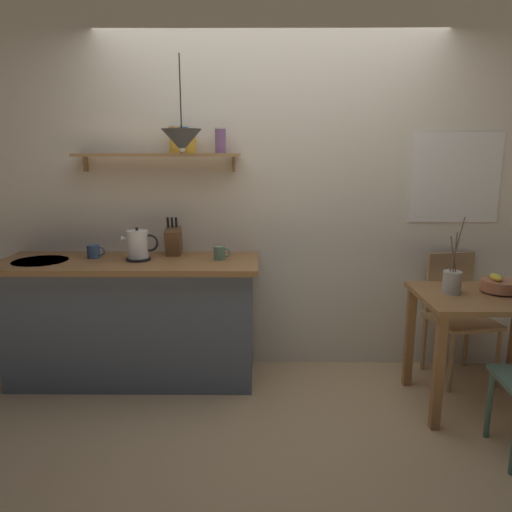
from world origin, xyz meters
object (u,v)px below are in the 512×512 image
(dining_table, at_px, (484,317))
(electric_kettle, at_px, (138,246))
(dining_chair_far, at_px, (456,309))
(fruit_bowl, at_px, (499,285))
(coffee_mug_by_sink, at_px, (94,251))
(knife_block, at_px, (173,241))
(pendant_lamp, at_px, (182,140))
(twig_vase, at_px, (452,281))
(coffee_mug_spare, at_px, (220,253))

(dining_table, relative_size, electric_kettle, 3.28)
(electric_kettle, bearing_deg, dining_chair_far, 2.86)
(fruit_bowl, bearing_deg, coffee_mug_by_sink, 172.25)
(fruit_bowl, relative_size, coffee_mug_by_sink, 1.78)
(fruit_bowl, bearing_deg, dining_table, -150.53)
(fruit_bowl, height_order, coffee_mug_by_sink, coffee_mug_by_sink)
(dining_table, height_order, dining_chair_far, dining_chair_far)
(electric_kettle, height_order, knife_block, knife_block)
(electric_kettle, bearing_deg, pendant_lamp, -21.72)
(dining_chair_far, distance_m, electric_kettle, 2.37)
(pendant_lamp, bearing_deg, dining_chair_far, 7.42)
(dining_table, distance_m, dining_chair_far, 0.49)
(dining_chair_far, height_order, coffee_mug_by_sink, coffee_mug_by_sink)
(twig_vase, distance_m, coffee_mug_by_sink, 2.46)
(fruit_bowl, relative_size, twig_vase, 0.47)
(electric_kettle, relative_size, knife_block, 0.89)
(twig_vase, bearing_deg, dining_table, -10.00)
(dining_chair_far, distance_m, twig_vase, 0.60)
(coffee_mug_by_sink, bearing_deg, twig_vase, -9.25)
(dining_table, relative_size, coffee_mug_by_sink, 6.54)
(coffee_mug_spare, bearing_deg, coffee_mug_by_sink, 177.05)
(twig_vase, bearing_deg, dining_chair_far, 62.22)
(knife_block, height_order, pendant_lamp, pendant_lamp)
(dining_table, distance_m, electric_kettle, 2.36)
(fruit_bowl, distance_m, coffee_mug_spare, 1.86)
(knife_block, xyz_separation_m, pendant_lamp, (0.13, -0.30, 0.71))
(dining_table, distance_m, coffee_mug_by_sink, 2.69)
(dining_chair_far, xyz_separation_m, pendant_lamp, (-1.97, -0.26, 1.22))
(twig_vase, height_order, pendant_lamp, pendant_lamp)
(dining_table, height_order, electric_kettle, electric_kettle)
(dining_table, xyz_separation_m, knife_block, (-2.08, 0.52, 0.40))
(dining_table, distance_m, fruit_bowl, 0.23)
(dining_chair_far, relative_size, coffee_mug_by_sink, 7.06)
(dining_chair_far, height_order, electric_kettle, electric_kettle)
(electric_kettle, xyz_separation_m, knife_block, (0.22, 0.16, 0.01))
(fruit_bowl, height_order, electric_kettle, electric_kettle)
(electric_kettle, xyz_separation_m, pendant_lamp, (0.35, -0.14, 0.72))
(electric_kettle, distance_m, coffee_mug_spare, 0.57)
(dining_table, relative_size, fruit_bowl, 3.67)
(dining_chair_far, xyz_separation_m, coffee_mug_spare, (-1.75, -0.09, 0.44))
(twig_vase, relative_size, coffee_mug_spare, 4.05)
(fruit_bowl, bearing_deg, knife_block, 168.06)
(dining_chair_far, bearing_deg, dining_table, -92.58)
(electric_kettle, relative_size, pendant_lamp, 0.43)
(dining_chair_far, relative_size, electric_kettle, 3.55)
(coffee_mug_spare, bearing_deg, fruit_bowl, -10.11)
(electric_kettle, bearing_deg, coffee_mug_by_sink, 167.98)
(dining_table, xyz_separation_m, coffee_mug_spare, (-1.73, 0.39, 0.33))
(coffee_mug_by_sink, bearing_deg, dining_chair_far, 0.93)
(twig_vase, relative_size, coffee_mug_by_sink, 3.81)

